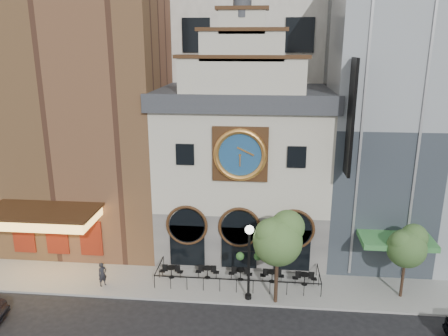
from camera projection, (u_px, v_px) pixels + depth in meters
name	position (u px, v px, depth m)	size (l,w,h in m)	color
ground	(235.00, 305.00, 26.68)	(120.00, 120.00, 0.00)	black
sidewalk	(238.00, 283.00, 29.05)	(44.00, 5.00, 0.15)	gray
clock_building	(243.00, 166.00, 32.30)	(12.60, 8.78, 18.65)	#605E5B
theater_building	(79.00, 81.00, 33.89)	(14.00, 15.60, 25.00)	brown
retail_building	(421.00, 117.00, 32.22)	(14.00, 14.40, 20.00)	gray
cafe_railing	(238.00, 276.00, 28.90)	(10.60, 2.60, 0.90)	black
bistro_0	(171.00, 271.00, 29.42)	(1.58, 0.68, 0.90)	black
bistro_1	(207.00, 272.00, 29.37)	(1.58, 0.68, 0.90)	black
bistro_2	(240.00, 274.00, 29.13)	(1.58, 0.68, 0.90)	black
bistro_3	(272.00, 275.00, 28.89)	(1.58, 0.68, 0.90)	black
bistro_4	(305.00, 278.00, 28.55)	(1.58, 0.68, 0.90)	black
pedestrian	(102.00, 274.00, 28.37)	(0.59, 0.39, 1.61)	black
lamppost	(249.00, 254.00, 26.28)	(1.57, 0.58, 4.91)	black
tree_left	(279.00, 237.00, 25.63)	(3.05, 2.93, 5.87)	#382619
tree_right	(407.00, 245.00, 26.45)	(2.47, 2.37, 4.75)	#382619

